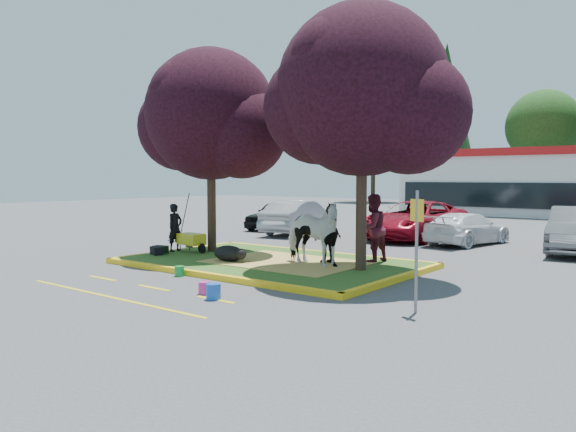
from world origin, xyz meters
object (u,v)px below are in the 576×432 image
Objects in this scene: handler at (175,228)px; calf at (229,253)px; bucket_pink at (204,288)px; cow at (312,233)px; bucket_blue at (213,292)px; sign_post at (417,239)px; car_silver at (299,217)px; wheelbarrow at (191,239)px; bucket_green at (179,271)px; car_black at (278,215)px.

calf is at bearing -103.33° from handler.
cow is at bearing 88.80° from bucket_pink.
cow is 6.29× the size of bucket_blue.
handler is 9.80m from sign_post.
car_silver is at bearing 117.76° from bucket_pink.
wheelbarrow is 6.01× the size of bucket_green.
handler is (-5.20, -0.32, -0.11)m from cow.
car_silver is (2.24, -1.22, 0.06)m from car_black.
cow is 5.07m from sign_post.
bucket_green is 2.43m from bucket_pink.
handler reaches higher than wheelbarrow.
calf is 3.15× the size of bucket_blue.
handler is (-2.89, 0.50, 0.54)m from calf.
calf is 3.97× the size of bucket_green.
handler is at bearing 144.92° from bucket_pink.
wheelbarrow is 5.93m from bucket_pink.
bucket_blue is at bearing 110.92° from car_silver.
bucket_green is 0.06× the size of car_silver.
cow is 10.01m from car_silver.
handler is 0.67× the size of sign_post.
sign_post reaches higher than cow.
car_black is at bearing -37.00° from car_silver.
bucket_green is 13.36m from car_black.
car_black is at bearing 15.96° from handler.
car_silver is at bearing 119.26° from bucket_blue.
bucket_pink is 0.59m from bucket_blue.
bucket_pink is at bearing -28.51° from bucket_green.
wheelbarrow is 0.39× the size of car_black.
bucket_green is 0.96× the size of bucket_pink.
sign_post is 0.56× the size of car_black.
wheelbarrow is 9.95m from car_black.
calf is at bearing 116.53° from cow.
cow is 1.36× the size of handler.
handler is at bearing -172.39° from sign_post.
car_silver is (-1.62, 7.95, 0.20)m from wheelbarrow.
cow is 0.51× the size of car_black.
car_black is (-6.18, 9.86, 0.32)m from calf.
cow is 4.66m from wheelbarrow.
car_silver is (-3.94, 8.63, 0.38)m from calf.
cow is at bearing -54.06° from car_black.
bucket_green is at bearing 148.07° from cow.
handler is 6.30m from bucket_pink.
cow is 7.62× the size of bucket_pink.
wheelbarrow is at bearing -74.46° from car_black.
handler reaches higher than car_silver.
bucket_blue is (5.08, -4.02, -0.39)m from wheelbarrow.
wheelbarrow is (-2.32, 0.69, 0.18)m from calf.
bucket_pink is at bearing -174.30° from cow.
bucket_pink is at bearing -128.52° from handler.
cow reaches higher than bucket_pink.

